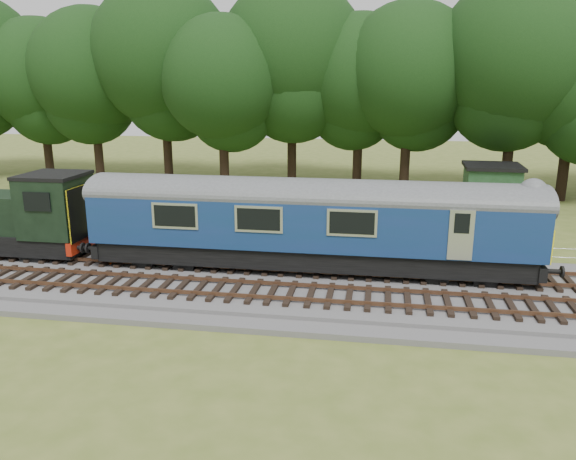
# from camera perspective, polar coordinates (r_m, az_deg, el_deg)

# --- Properties ---
(ground) EXTENTS (120.00, 120.00, 0.00)m
(ground) POSITION_cam_1_polar(r_m,az_deg,el_deg) (23.26, -9.37, -5.27)
(ground) COLOR #536525
(ground) RESTS_ON ground
(ballast) EXTENTS (70.00, 7.00, 0.35)m
(ballast) POSITION_cam_1_polar(r_m,az_deg,el_deg) (23.20, -9.39, -4.87)
(ballast) COLOR #4C4C4F
(ballast) RESTS_ON ground
(track_north) EXTENTS (67.20, 2.40, 0.21)m
(track_north) POSITION_cam_1_polar(r_m,az_deg,el_deg) (24.38, -8.37, -3.25)
(track_north) COLOR black
(track_north) RESTS_ON ballast
(track_south) EXTENTS (67.20, 2.40, 0.21)m
(track_south) POSITION_cam_1_polar(r_m,az_deg,el_deg) (21.70, -10.76, -5.66)
(track_south) COLOR black
(track_south) RESTS_ON ballast
(fence) EXTENTS (64.00, 0.12, 1.00)m
(fence) POSITION_cam_1_polar(r_m,az_deg,el_deg) (27.33, -6.39, -2.10)
(fence) COLOR #6B6054
(fence) RESTS_ON ground
(tree_line) EXTENTS (70.00, 8.00, 18.00)m
(tree_line) POSITION_cam_1_polar(r_m,az_deg,el_deg) (43.97, -0.26, 4.46)
(tree_line) COLOR black
(tree_line) RESTS_ON ground
(dmu_railcar) EXTENTS (18.05, 2.86, 3.88)m
(dmu_railcar) POSITION_cam_1_polar(r_m,az_deg,el_deg) (22.84, 2.20, 1.38)
(dmu_railcar) COLOR black
(dmu_railcar) RESTS_ON ground
(shunter_loco) EXTENTS (8.91, 2.60, 3.38)m
(shunter_loco) POSITION_cam_1_polar(r_m,az_deg,el_deg) (28.26, -27.08, 1.05)
(shunter_loco) COLOR black
(shunter_loco) RESTS_ON ground
(worker) EXTENTS (0.69, 0.54, 1.67)m
(worker) POSITION_cam_1_polar(r_m,az_deg,el_deg) (25.07, -18.04, -1.49)
(worker) COLOR #E0420B
(worker) RESTS_ON ballast
(shed) EXTENTS (3.65, 3.65, 2.87)m
(shed) POSITION_cam_1_polar(r_m,az_deg,el_deg) (38.03, 19.93, 4.16)
(shed) COLOR #19391A
(shed) RESTS_ON ground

